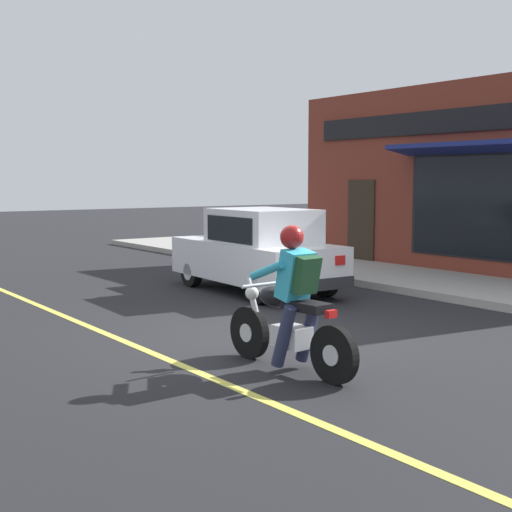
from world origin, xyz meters
TOP-DOWN VIEW (x-y plane):
  - ground_plane at (0.00, 0.00)m, footprint 80.00×80.00m
  - sidewalk_curb at (5.31, 3.00)m, footprint 2.60×22.00m
  - lane_stripe at (-1.80, 3.00)m, footprint 0.12×19.80m
  - storefront_building at (6.84, 2.55)m, footprint 1.25×9.13m
  - motorcycle_with_rider at (-0.93, -1.51)m, footprint 0.58×2.02m
  - car_hatchback at (2.04, 3.19)m, footprint 1.81×3.85m
  - fire_hydrant at (4.64, 6.47)m, footprint 0.36×0.24m

SIDE VIEW (x-z plane):
  - ground_plane at x=0.00m, z-range 0.00..0.00m
  - lane_stripe at x=-1.80m, z-range 0.00..0.01m
  - sidewalk_curb at x=5.31m, z-range 0.00..0.14m
  - fire_hydrant at x=4.64m, z-range 0.13..1.01m
  - motorcycle_with_rider at x=-0.93m, z-range -0.13..1.49m
  - car_hatchback at x=2.04m, z-range -0.02..1.55m
  - storefront_building at x=6.84m, z-range 0.01..4.21m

